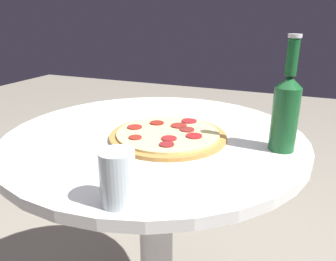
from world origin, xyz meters
name	(u,v)px	position (x,y,z in m)	size (l,w,h in m)	color
table	(156,204)	(0.00, 0.00, 0.55)	(0.80, 0.80, 0.77)	silver
pizza	(168,135)	(0.02, 0.05, 0.78)	(0.30, 0.30, 0.02)	#B77F3D
beer_bottle	(286,109)	(-0.01, 0.33, 0.87)	(0.06, 0.06, 0.27)	#195628
drinking_glass	(118,178)	(0.34, 0.09, 0.82)	(0.06, 0.06, 0.10)	silver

